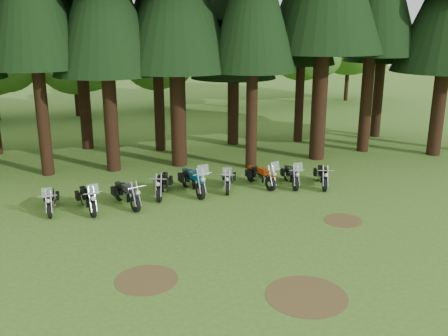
{
  "coord_description": "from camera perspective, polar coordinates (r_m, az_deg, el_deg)",
  "views": [
    {
      "loc": [
        -4.24,
        -14.76,
        6.98
      ],
      "look_at": [
        1.2,
        5.0,
        1.0
      ],
      "focal_mm": 40.0,
      "sensor_mm": 36.0,
      "label": 1
    }
  ],
  "objects": [
    {
      "name": "motorcycle_4",
      "position": [
        21.15,
        -3.56,
        -1.55
      ],
      "size": [
        0.7,
        2.49,
        1.56
      ],
      "rotation": [
        0.0,
        0.0,
        0.16
      ],
      "color": "black",
      "rests_on": "ground"
    },
    {
      "name": "dirt_patch_1",
      "position": [
        18.92,
        13.44,
        -5.84
      ],
      "size": [
        1.4,
        1.4,
        0.01
      ],
      "primitive_type": "cylinder",
      "color": "#4C3D1E",
      "rests_on": "ground"
    },
    {
      "name": "motorcycle_8",
      "position": [
        22.51,
        11.17,
        -0.97
      ],
      "size": [
        0.77,
        2.02,
        0.85
      ],
      "rotation": [
        0.0,
        0.0,
        -0.32
      ],
      "color": "black",
      "rests_on": "ground"
    },
    {
      "name": "decid_7",
      "position": [
        47.88,
        14.78,
        14.85
      ],
      "size": [
        8.44,
        8.2,
        10.55
      ],
      "color": "#311C10",
      "rests_on": "ground"
    },
    {
      "name": "motorcycle_6",
      "position": [
        22.09,
        4.24,
        -0.95
      ],
      "size": [
        0.83,
        2.17,
        1.37
      ],
      "rotation": [
        0.0,
        0.0,
        0.26
      ],
      "color": "black",
      "rests_on": "ground"
    },
    {
      "name": "motorcycle_3",
      "position": [
        21.0,
        -7.05,
        -1.96
      ],
      "size": [
        0.81,
        2.13,
        0.89
      ],
      "rotation": [
        0.0,
        0.0,
        -0.31
      ],
      "color": "black",
      "rests_on": "ground"
    },
    {
      "name": "decid_4",
      "position": [
        41.58,
        -7.51,
        12.53
      ],
      "size": [
        5.93,
        5.76,
        7.41
      ],
      "color": "#311C10",
      "rests_on": "ground"
    },
    {
      "name": "ground",
      "position": [
        16.87,
        0.58,
        -8.18
      ],
      "size": [
        120.0,
        120.0,
        0.0
      ],
      "primitive_type": "plane",
      "color": "#3C6423",
      "rests_on": "ground"
    },
    {
      "name": "motorcycle_2",
      "position": [
        20.04,
        -11.06,
        -3.03
      ],
      "size": [
        0.87,
        2.16,
        0.91
      ],
      "rotation": [
        0.0,
        0.0,
        0.34
      ],
      "color": "black",
      "rests_on": "ground"
    },
    {
      "name": "motorcycle_0",
      "position": [
        20.23,
        -19.22,
        -3.6
      ],
      "size": [
        0.37,
        2.0,
        1.26
      ],
      "rotation": [
        0.0,
        0.0,
        -0.0
      ],
      "color": "black",
      "rests_on": "ground"
    },
    {
      "name": "motorcycle_1",
      "position": [
        19.85,
        -15.31,
        -3.5
      ],
      "size": [
        0.74,
        2.2,
        1.38
      ],
      "rotation": [
        0.0,
        0.0,
        0.22
      ],
      "color": "black",
      "rests_on": "ground"
    },
    {
      "name": "motorcycle_7",
      "position": [
        22.33,
        7.69,
        -0.91
      ],
      "size": [
        0.55,
        2.12,
        1.33
      ],
      "rotation": [
        0.0,
        0.0,
        -0.13
      ],
      "color": "black",
      "rests_on": "ground"
    },
    {
      "name": "motorcycle_5",
      "position": [
        21.59,
        0.52,
        -1.41
      ],
      "size": [
        0.9,
        1.98,
        1.27
      ],
      "rotation": [
        0.0,
        0.0,
        -0.33
      ],
      "color": "black",
      "rests_on": "ground"
    },
    {
      "name": "dirt_patch_0",
      "position": [
        14.6,
        -8.85,
        -12.5
      ],
      "size": [
        1.8,
        1.8,
        0.01
      ],
      "primitive_type": "cylinder",
      "color": "#4C3D1E",
      "rests_on": "ground"
    },
    {
      "name": "decid_5",
      "position": [
        42.38,
        1.87,
        15.25
      ],
      "size": [
        8.45,
        8.21,
        10.56
      ],
      "color": "#311C10",
      "rests_on": "ground"
    },
    {
      "name": "decid_6",
      "position": [
        45.96,
        9.43,
        13.84
      ],
      "size": [
        7.06,
        6.86,
        8.82
      ],
      "color": "#311C10",
      "rests_on": "ground"
    },
    {
      "name": "decid_3",
      "position": [
        39.97,
        -16.43,
        12.08
      ],
      "size": [
        6.12,
        5.95,
        7.65
      ],
      "color": "#311C10",
      "rests_on": "ground"
    },
    {
      "name": "dirt_patch_2",
      "position": [
        13.86,
        9.41,
        -14.21
      ],
      "size": [
        2.2,
        2.2,
        0.01
      ],
      "primitive_type": "cylinder",
      "color": "#4C3D1E",
      "rests_on": "ground"
    }
  ]
}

